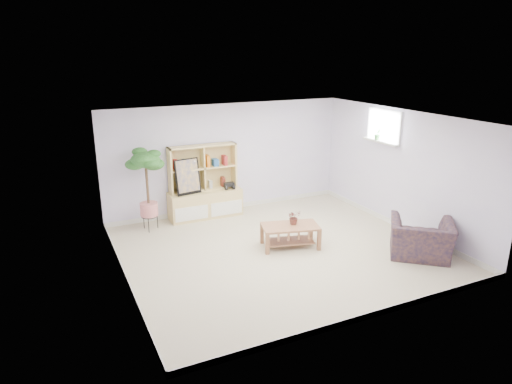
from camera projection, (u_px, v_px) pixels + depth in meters
name	position (u px, v px, depth m)	size (l,w,h in m)	color
floor	(279.00, 250.00, 8.33)	(5.50, 5.00, 0.01)	#BDB69F
ceiling	(282.00, 118.00, 7.61)	(5.50, 5.00, 0.01)	white
walls	(280.00, 187.00, 7.97)	(5.51, 5.01, 2.40)	silver
baseboard	(279.00, 247.00, 8.31)	(5.50, 5.00, 0.10)	silver
window	(384.00, 126.00, 9.36)	(0.10, 0.98, 0.68)	silver
window_sill	(381.00, 142.00, 9.43)	(0.14, 1.00, 0.04)	silver
storage_unit	(205.00, 182.00, 9.77)	(1.58, 0.53, 1.58)	#D7BB64
poster	(188.00, 177.00, 9.51)	(0.54, 0.13, 0.75)	yellow
toy_truck	(229.00, 185.00, 9.94)	(0.30, 0.21, 0.16)	black
coffee_table	(290.00, 236.00, 8.41)	(1.03, 0.56, 0.42)	brown
table_plant	(294.00, 217.00, 8.38)	(0.24, 0.21, 0.27)	#255A24
floor_tree	(148.00, 190.00, 9.02)	(0.62, 0.62, 1.68)	#1D4E1E
armchair	(421.00, 236.00, 7.95)	(1.04, 0.91, 0.77)	#0E1237
sill_plant	(377.00, 134.00, 9.50)	(0.13, 0.11, 0.24)	#1D4E1E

